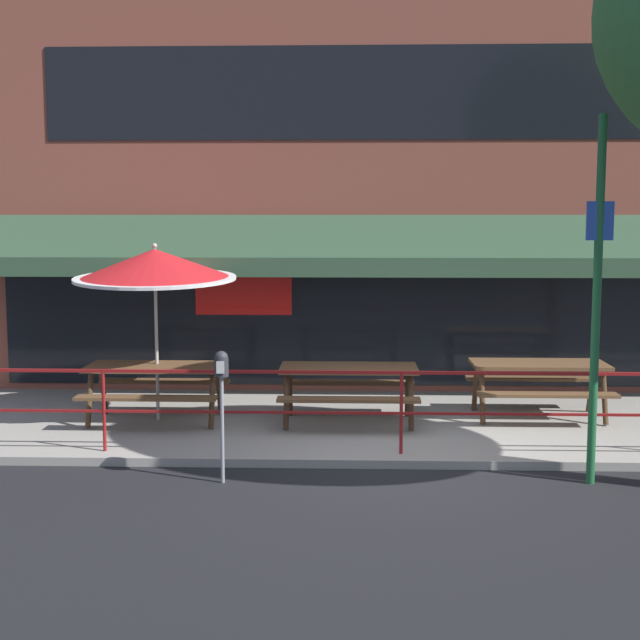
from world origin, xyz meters
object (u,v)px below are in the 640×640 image
Objects in this scene: picnic_table_centre at (349,378)px; patio_umbrella_left at (155,265)px; parking_meter_near at (221,377)px; street_sign_pole at (597,297)px; picnic_table_left at (156,377)px; picnic_table_right at (539,374)px.

patio_umbrella_left is (-2.57, 0.12, 1.47)m from picnic_table_centre.
street_sign_pole reaches higher than parking_meter_near.
patio_umbrella_left reaches higher than picnic_table_left.
parking_meter_near is at bearing -63.61° from patio_umbrella_left.
picnic_table_right is at bearing 90.32° from street_sign_pole.
picnic_table_right is (5.13, 0.38, 0.00)m from picnic_table_left.
picnic_table_left is at bearing 117.37° from parking_meter_near.
picnic_table_right is at bearing 35.25° from parking_meter_near.
picnic_table_centre is 0.76× the size of patio_umbrella_left.
patio_umbrella_left is at bearing 90.00° from picnic_table_left.
picnic_table_centre is (2.57, -0.01, 0.00)m from picnic_table_left.
picnic_table_centre is at bearing -2.61° from patio_umbrella_left.
street_sign_pole is (5.14, -2.36, -0.19)m from patio_umbrella_left.
picnic_table_centre is 2.60m from picnic_table_right.
picnic_table_left is at bearing 179.68° from picnic_table_centre.
picnic_table_left is 2.57m from picnic_table_centre.
patio_umbrella_left is (-5.13, -0.28, 1.47)m from picnic_table_right.
parking_meter_near reaches higher than picnic_table_right.
picnic_table_centre is 0.47× the size of street_sign_pole.
street_sign_pole reaches higher than picnic_table_centre.
parking_meter_near is at bearing -178.31° from street_sign_pole.
street_sign_pole is at bearing -89.68° from picnic_table_right.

